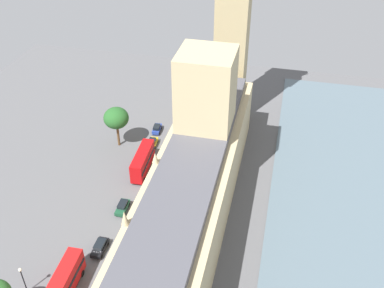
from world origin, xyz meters
The scene contains 14 objects.
ground_plane centered at (0.00, 0.00, 0.00)m, with size 138.52×138.52×0.00m, color #565659.
river_thames centered at (-35.07, 0.00, 0.12)m, with size 38.37×124.67×0.25m, color slate.
parliament_building centered at (-1.99, -2.31, 8.29)m, with size 13.70×67.48×28.66m.
car_blue_far_end centered at (12.92, -27.13, 0.88)m, with size 2.07×4.20×1.74m.
car_yellow_cab_under_trees centered at (12.23, -21.27, 0.88)m, with size 2.03×4.07×1.74m.
double_decker_bus_trailing centered at (11.39, -11.99, 2.63)m, with size 3.01×10.60×4.75m.
car_dark_green_corner centered at (11.42, 0.53, 0.89)m, with size 1.84×4.28×1.74m.
car_black_midblock centered at (11.71, 10.91, 0.89)m, with size 1.97×4.42×1.74m.
double_decker_bus_leading centered at (13.51, 20.29, 2.63)m, with size 2.97×10.59×4.75m.
pedestrian_opposite_hall centered at (7.06, 3.08, 0.71)m, with size 0.66×0.65×1.58m.
pedestrian_by_river_gate centered at (7.72, -28.70, 0.69)m, with size 0.59×0.65×1.54m.
pedestrian_kerbside centered at (7.50, 2.24, 0.68)m, with size 0.61×0.64×1.52m.
plane_tree_slot_10 centered at (19.90, -19.80, 7.35)m, with size 5.67×5.67×9.81m.
street_lamp_slot_11 centered at (19.72, 21.48, 4.00)m, with size 0.56×0.56×5.65m.
Camera 1 is at (-15.74, 57.77, 60.00)m, focal length 41.21 mm.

